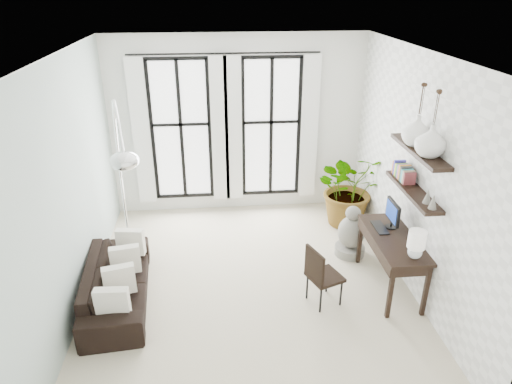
{
  "coord_description": "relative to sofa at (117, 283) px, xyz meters",
  "views": [
    {
      "loc": [
        -0.41,
        -5.36,
        3.98
      ],
      "look_at": [
        0.12,
        0.3,
        1.32
      ],
      "focal_mm": 32.0,
      "sensor_mm": 36.0,
      "label": 1
    }
  ],
  "objects": [
    {
      "name": "floor",
      "position": [
        1.8,
        0.19,
        -0.29
      ],
      "size": [
        5.0,
        5.0,
        0.0
      ],
      "primitive_type": "plane",
      "color": "beige",
      "rests_on": "ground"
    },
    {
      "name": "throw_pillows",
      "position": [
        0.1,
        0.0,
        0.21
      ],
      "size": [
        0.4,
        1.52,
        0.4
      ],
      "color": "silver",
      "rests_on": "sofa"
    },
    {
      "name": "wall_back",
      "position": [
        1.8,
        2.69,
        1.31
      ],
      "size": [
        4.5,
        0.0,
        4.5
      ],
      "primitive_type": "plane",
      "rotation": [
        1.57,
        0.0,
        0.0
      ],
      "color": "white",
      "rests_on": "floor"
    },
    {
      "name": "wall_shelves",
      "position": [
        3.91,
        -0.01,
        1.44
      ],
      "size": [
        0.25,
        1.3,
        0.6
      ],
      "color": "black",
      "rests_on": "wall_right"
    },
    {
      "name": "arc_lamp",
      "position": [
        0.1,
        0.79,
        1.73
      ],
      "size": [
        0.77,
        1.86,
        2.61
      ],
      "color": "silver",
      "rests_on": "floor"
    },
    {
      "name": "ceiling",
      "position": [
        1.8,
        0.19,
        2.91
      ],
      "size": [
        5.0,
        5.0,
        0.0
      ],
      "primitive_type": "plane",
      "color": "white",
      "rests_on": "wall_back"
    },
    {
      "name": "buddha",
      "position": [
        3.45,
        0.84,
        0.07
      ],
      "size": [
        0.47,
        0.47,
        0.85
      ],
      "color": "gray",
      "rests_on": "floor"
    },
    {
      "name": "desk",
      "position": [
        3.74,
        -0.09,
        0.46
      ],
      "size": [
        0.58,
        1.38,
        1.2
      ],
      "color": "black",
      "rests_on": "floor"
    },
    {
      "name": "desk_chair",
      "position": [
        2.7,
        -0.31,
        0.2
      ],
      "size": [
        0.53,
        0.53,
        0.86
      ],
      "rotation": [
        0.0,
        0.0,
        0.37
      ],
      "color": "black",
      "rests_on": "floor"
    },
    {
      "name": "wall_left",
      "position": [
        -0.45,
        0.19,
        1.31
      ],
      "size": [
        0.0,
        5.0,
        5.0
      ],
      "primitive_type": "plane",
      "rotation": [
        1.57,
        0.0,
        1.57
      ],
      "color": "#A7BAB2",
      "rests_on": "floor"
    },
    {
      "name": "wall_right",
      "position": [
        4.05,
        0.19,
        1.31
      ],
      "size": [
        0.0,
        5.0,
        5.0
      ],
      "primitive_type": "plane",
      "rotation": [
        1.57,
        0.0,
        -1.57
      ],
      "color": "white",
      "rests_on": "floor"
    },
    {
      "name": "sofa",
      "position": [
        0.0,
        0.0,
        0.0
      ],
      "size": [
        0.94,
        2.04,
        0.58
      ],
      "primitive_type": "imported",
      "rotation": [
        0.0,
        0.0,
        1.66
      ],
      "color": "black",
      "rests_on": "floor"
    },
    {
      "name": "vase_b",
      "position": [
        3.91,
        0.1,
        1.98
      ],
      "size": [
        0.37,
        0.37,
        0.38
      ],
      "primitive_type": "imported",
      "color": "white",
      "rests_on": "shelf_upper"
    },
    {
      "name": "plant",
      "position": [
        3.7,
        1.87,
        0.4
      ],
      "size": [
        1.36,
        1.22,
        1.38
      ],
      "primitive_type": "imported",
      "rotation": [
        0.0,
        0.0,
        0.12
      ],
      "color": "#2D7228",
      "rests_on": "floor"
    },
    {
      "name": "vase_a",
      "position": [
        3.91,
        -0.3,
        1.98
      ],
      "size": [
        0.37,
        0.37,
        0.38
      ],
      "primitive_type": "imported",
      "color": "white",
      "rests_on": "shelf_upper"
    },
    {
      "name": "windows",
      "position": [
        1.6,
        2.62,
        1.27
      ],
      "size": [
        3.26,
        0.13,
        2.65
      ],
      "color": "white",
      "rests_on": "wall_back"
    }
  ]
}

